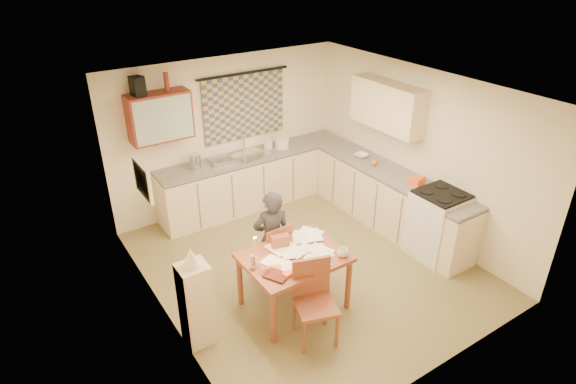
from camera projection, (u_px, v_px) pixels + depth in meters
floor at (307, 265)px, 6.75m from camera, size 4.00×4.50×0.02m
ceiling at (311, 89)px, 5.58m from camera, size 4.00×4.50×0.02m
wall_back at (228, 133)px, 7.84m from camera, size 4.00×0.02×2.50m
wall_front at (449, 277)px, 4.50m from camera, size 4.00×0.02×2.50m
wall_left at (157, 232)px, 5.19m from camera, size 0.02×4.50×2.50m
wall_right at (418, 152)px, 7.15m from camera, size 0.02×4.50×2.50m
window_blind at (244, 107)px, 7.77m from camera, size 1.45×0.03×1.05m
curtain_rod at (243, 73)px, 7.50m from camera, size 1.60×0.04×0.04m
wall_cabinet at (160, 117)px, 6.89m from camera, size 0.90×0.34×0.70m
wall_cabinet_glass at (164, 120)px, 6.76m from camera, size 0.84×0.02×0.64m
upper_cabinet_right at (388, 106)px, 7.19m from camera, size 0.34×1.30×0.70m
framed_print at (143, 180)px, 5.29m from camera, size 0.04×0.50×0.40m
print_canvas at (145, 180)px, 5.31m from camera, size 0.01×0.42×0.32m
counter_back at (255, 180)px, 8.12m from camera, size 3.30×0.62×0.92m
counter_right at (390, 200)px, 7.49m from camera, size 0.62×2.95×0.92m
stove at (437, 224)px, 6.77m from camera, size 0.64×0.64×0.99m
sink at (250, 157)px, 7.89m from camera, size 0.65×0.58×0.10m
tap at (244, 144)px, 7.93m from camera, size 0.04×0.04×0.28m
dish_rack at (221, 161)px, 7.60m from camera, size 0.37×0.32×0.06m
kettle at (195, 162)px, 7.35m from camera, size 0.24×0.24×0.24m
mixing_bowl at (282, 143)px, 8.13m from camera, size 0.25×0.25×0.16m
soap_bottle at (268, 143)px, 8.04m from camera, size 0.16×0.16×0.21m
bowl at (362, 155)px, 7.79m from camera, size 0.31×0.31×0.05m
orange_bag at (417, 181)px, 6.90m from camera, size 0.25×0.20×0.12m
fruit_orange at (374, 162)px, 7.50m from camera, size 0.10×0.10×0.10m
speaker at (137, 86)px, 6.54m from camera, size 0.18×0.22×0.26m
bottle_green at (143, 85)px, 6.58m from camera, size 0.09×0.09×0.26m
bottle_brown at (166, 82)px, 6.74m from camera, size 0.07×0.07×0.26m
dining_table at (294, 281)px, 5.83m from camera, size 1.19×0.90×0.75m
chair_far at (273, 262)px, 6.35m from camera, size 0.43×0.43×0.88m
chair_near at (315, 317)px, 5.39m from camera, size 0.55×0.55×0.97m
person at (272, 238)px, 6.13m from camera, size 0.65×0.56×1.34m
shelf_stand at (196, 304)px, 5.25m from camera, size 0.32×0.30×1.03m
lampshade at (191, 257)px, 4.96m from camera, size 0.20×0.20×0.22m
letter_rack at (280, 241)px, 5.78m from camera, size 0.24×0.16×0.16m
mug at (343, 252)px, 5.63m from camera, size 0.20×0.20×0.10m
magazine at (272, 280)px, 5.23m from camera, size 0.41×0.42×0.02m
book at (267, 272)px, 5.37m from camera, size 0.34×0.35×0.02m
orange_box at (288, 274)px, 5.32m from camera, size 0.14×0.11×0.04m
eyeglasses at (321, 265)px, 5.49m from camera, size 0.14×0.07×0.02m
candle_holder at (253, 262)px, 5.39m from camera, size 0.07×0.07×0.18m
candle at (254, 246)px, 5.32m from camera, size 0.03×0.03×0.22m
candle_flame at (256, 238)px, 5.25m from camera, size 0.02×0.02×0.02m
papers at (301, 249)px, 5.76m from camera, size 1.03×0.88×0.02m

